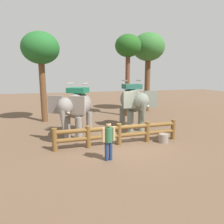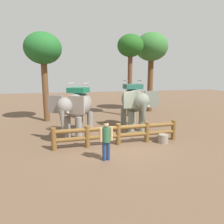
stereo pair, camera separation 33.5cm
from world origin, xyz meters
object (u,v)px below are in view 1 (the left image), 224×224
log_fence (119,133)px  tree_far_right (148,49)px  feed_bucket (163,138)px  elephant_near_left (77,107)px  tree_far_left (41,50)px  elephant_center (133,102)px  tree_back_center (128,49)px  tourist_woman_in_black (109,138)px

log_fence → tree_far_right: tree_far_right is taller
tree_far_right → feed_bucket: bearing=-109.9°
elephant_near_left → tree_far_left: 5.74m
elephant_center → feed_bucket: size_ratio=7.29×
log_fence → tree_back_center: 8.59m
tourist_woman_in_black → tree_back_center: bearing=65.3°
elephant_near_left → tree_far_right: 10.25m
log_fence → tourist_woman_in_black: tourist_woman_in_black is taller
elephant_center → tree_far_right: (3.61, 5.56, 3.91)m
tree_far_left → tree_far_right: tree_far_right is taller
elephant_near_left → tourist_woman_in_black: (0.83, -3.68, -0.72)m
log_fence → tree_back_center: bearing=66.8°
log_fence → tree_far_right: bearing=56.9°
elephant_near_left → tree_far_left: (-1.92, 4.22, 3.39)m
log_fence → tourist_woman_in_black: bearing=-120.2°
tree_far_right → tree_back_center: bearing=-147.3°
elephant_near_left → tree_back_center: tree_back_center is taller
elephant_center → feed_bucket: 3.36m
elephant_near_left → feed_bucket: bearing=-29.8°
tourist_woman_in_black → tree_back_center: 10.09m
log_fence → feed_bucket: bearing=-8.1°
feed_bucket → tree_far_left: bearing=132.4°
tourist_woman_in_black → tree_back_center: (3.78, 8.24, 4.43)m
feed_bucket → tourist_woman_in_black: bearing=-157.4°
elephant_center → feed_bucket: bearing=-79.9°
elephant_near_left → tree_far_right: bearing=40.9°
tourist_woman_in_black → tree_far_left: bearing=109.2°
log_fence → tree_far_right: (5.34, 8.19, 5.03)m
tree_far_left → elephant_center: bearing=-33.4°
log_fence → elephant_center: elephant_center is taller
tree_far_left → feed_bucket: (5.99, -6.56, -4.81)m
tree_far_right → tree_far_left: bearing=-167.8°
elephant_near_left → tree_back_center: 7.48m
elephant_near_left → log_fence: bearing=-48.1°
tree_far_right → tourist_woman_in_black: bearing=-122.6°
tourist_woman_in_black → elephant_center: bearing=57.8°
log_fence → feed_bucket: log_fence is taller
elephant_near_left → elephant_center: bearing=10.0°
elephant_center → tree_far_right: size_ratio=0.51×
tourist_woman_in_black → tree_far_right: (6.31, 9.86, 4.70)m
log_fence → tourist_woman_in_black: size_ratio=3.92×
tree_back_center → elephant_center: bearing=-105.3°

